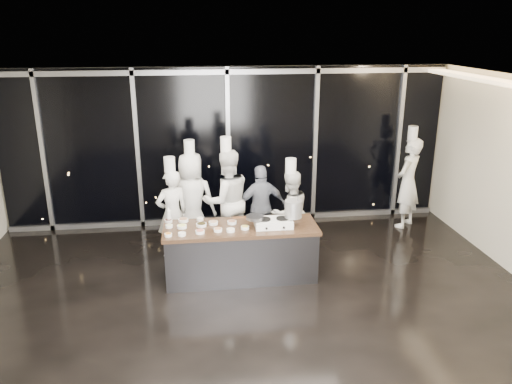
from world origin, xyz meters
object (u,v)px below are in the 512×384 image
frying_pan (254,217)px  guest (261,207)px  stock_pot (293,209)px  stove (273,223)px  chef_center (227,200)px  demo_counter (241,252)px  chef_left (192,200)px  chef_right (290,212)px  chef_far_left (172,213)px  chef_side (408,182)px

frying_pan → guest: 1.26m
stock_pot → stove: bearing=-177.6°
chef_center → guest: chef_center is taller
demo_counter → chef_center: chef_center is taller
stock_pot → chef_left: size_ratio=0.14×
chef_left → chef_right: (1.74, -0.51, -0.13)m
stock_pot → chef_far_left: size_ratio=0.15×
stock_pot → chef_center: (-0.98, 1.20, -0.23)m
stove → chef_side: chef_side is taller
stove → chef_right: 1.04m
stock_pot → guest: 1.31m
chef_far_left → chef_right: (2.08, -0.11, -0.04)m
demo_counter → frying_pan: 0.65m
stove → chef_center: size_ratio=0.28×
frying_pan → chef_right: 1.21m
chef_far_left → chef_right: bearing=152.4°
chef_right → chef_center: bearing=-39.2°
chef_side → chef_far_left: bearing=-33.0°
stove → frying_pan: 0.32m
chef_center → guest: (0.63, 0.00, -0.16)m
stove → demo_counter: bearing=172.1°
guest → chef_side: chef_side is taller
stove → frying_pan: frying_pan is taller
stock_pot → chef_side: chef_side is taller
demo_counter → chef_far_left: 1.51m
chef_far_left → chef_left: (0.34, 0.40, 0.09)m
stove → chef_right: chef_right is taller
guest → chef_right: bearing=139.2°
chef_left → chef_side: size_ratio=0.97×
stock_pot → chef_right: size_ratio=0.16×
frying_pan → chef_left: 1.73m
frying_pan → chef_left: chef_left is taller
demo_counter → chef_center: size_ratio=1.16×
stove → guest: bearing=91.5°
stock_pot → guest: size_ratio=0.18×
stove → chef_side: size_ratio=0.28×
guest → chef_center: bearing=-8.3°
chef_center → chef_side: chef_center is taller
stove → stock_pot: 0.39m
stove → chef_left: size_ratio=0.29×
frying_pan → stock_pot: 0.64m
frying_pan → stock_pot: stock_pot is taller
chef_far_left → chef_center: chef_center is taller
stock_pot → chef_center: bearing=129.1°
frying_pan → guest: (0.28, 1.20, -0.28)m
stove → chef_left: chef_left is taller
frying_pan → chef_right: chef_right is taller
stock_pot → chef_center: 1.56m
demo_counter → frying_pan: frying_pan is taller
chef_left → chef_right: bearing=179.2°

